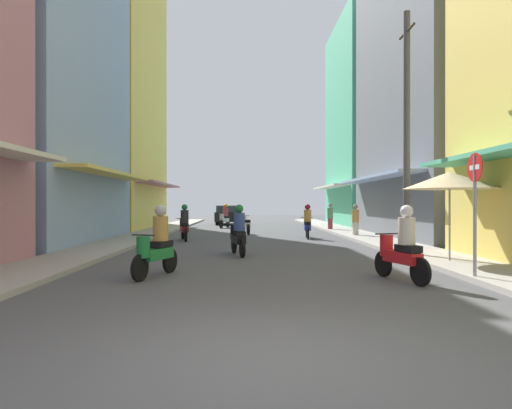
% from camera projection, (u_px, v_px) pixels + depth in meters
% --- Properties ---
extents(ground_plane, '(84.21, 84.21, 0.00)m').
position_uv_depth(ground_plane, '(253.00, 240.00, 19.83)').
color(ground_plane, '#4C4C4F').
extents(sidewalk_left, '(1.94, 46.28, 0.12)m').
position_uv_depth(sidewalk_left, '(132.00, 239.00, 19.72)').
color(sidewalk_left, '#9E9991').
rests_on(sidewalk_left, ground).
extents(sidewalk_right, '(1.94, 46.28, 0.12)m').
position_uv_depth(sidewalk_right, '(372.00, 239.00, 19.93)').
color(sidewalk_right, '#ADA89E').
rests_on(sidewalk_right, ground).
extents(building_left_mid, '(7.05, 9.60, 16.11)m').
position_uv_depth(building_left_mid, '(24.00, 43.00, 18.24)').
color(building_left_mid, '#8CA5CC').
rests_on(building_left_mid, ground).
extents(building_left_far, '(7.05, 10.29, 16.75)m').
position_uv_depth(building_left_far, '(104.00, 96.00, 28.51)').
color(building_left_far, '#EFD159').
rests_on(building_left_far, ground).
extents(building_right_mid, '(7.05, 11.19, 16.63)m').
position_uv_depth(building_right_mid, '(448.00, 61.00, 21.33)').
color(building_right_mid, slate).
rests_on(building_right_mid, ground).
extents(building_right_far, '(7.05, 9.57, 14.62)m').
position_uv_depth(building_right_far, '(378.00, 124.00, 32.68)').
color(building_right_far, '#4CB28C').
rests_on(building_right_far, ground).
extents(motorbike_blue, '(0.55, 1.81, 1.58)m').
position_uv_depth(motorbike_blue, '(307.00, 223.00, 20.93)').
color(motorbike_blue, black).
rests_on(motorbike_blue, ground).
extents(motorbike_white, '(0.62, 1.79, 0.96)m').
position_uv_depth(motorbike_white, '(246.00, 225.00, 23.76)').
color(motorbike_white, black).
rests_on(motorbike_white, ground).
extents(motorbike_silver, '(0.72, 1.75, 1.58)m').
position_uv_depth(motorbike_silver, '(225.00, 217.00, 30.03)').
color(motorbike_silver, black).
rests_on(motorbike_silver, ground).
extents(motorbike_green, '(0.78, 1.73, 1.58)m').
position_uv_depth(motorbike_green, '(157.00, 245.00, 9.97)').
color(motorbike_green, black).
rests_on(motorbike_green, ground).
extents(motorbike_black, '(0.64, 1.78, 1.58)m').
position_uv_depth(motorbike_black, '(238.00, 233.00, 14.06)').
color(motorbike_black, black).
rests_on(motorbike_black, ground).
extents(motorbike_red, '(0.72, 1.75, 1.58)m').
position_uv_depth(motorbike_red, '(401.00, 247.00, 9.37)').
color(motorbike_red, black).
rests_on(motorbike_red, ground).
extents(motorbike_maroon, '(0.66, 1.78, 1.58)m').
position_uv_depth(motorbike_maroon, '(184.00, 224.00, 19.63)').
color(motorbike_maroon, black).
rests_on(motorbike_maroon, ground).
extents(parked_car, '(1.80, 4.12, 1.45)m').
position_uv_depth(parked_car, '(227.00, 215.00, 35.09)').
color(parked_car, black).
rests_on(parked_car, ground).
extents(pedestrian_far, '(0.34, 0.34, 1.61)m').
position_uv_depth(pedestrian_far, '(330.00, 217.00, 26.43)').
color(pedestrian_far, '#99333F').
rests_on(pedestrian_far, ground).
extents(pedestrian_midway, '(0.34, 0.34, 1.56)m').
position_uv_depth(pedestrian_midway, '(356.00, 221.00, 21.55)').
color(pedestrian_midway, beige).
rests_on(pedestrian_midway, ground).
extents(vendor_umbrella, '(2.39, 2.39, 2.44)m').
position_uv_depth(vendor_umbrella, '(450.00, 180.00, 11.87)').
color(vendor_umbrella, '#99999E').
rests_on(vendor_umbrella, ground).
extents(utility_pole, '(0.20, 1.20, 7.35)m').
position_uv_depth(utility_pole, '(407.00, 132.00, 13.56)').
color(utility_pole, '#4C4C4F').
rests_on(utility_pole, ground).
extents(street_sign_no_entry, '(0.07, 0.60, 2.65)m').
position_uv_depth(street_sign_no_entry, '(475.00, 198.00, 9.31)').
color(street_sign_no_entry, gray).
rests_on(street_sign_no_entry, ground).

